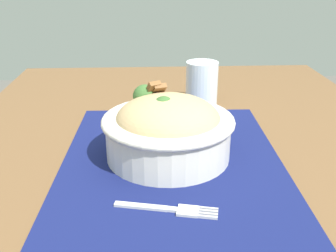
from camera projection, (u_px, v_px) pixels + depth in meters
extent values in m
cube|color=brown|center=(188.00, 167.00, 0.63)|extent=(1.15, 0.82, 0.04)
cylinder|color=brown|center=(58.00, 192.00, 1.24)|extent=(0.04, 0.04, 0.69)
cylinder|color=brown|center=(279.00, 186.00, 1.27)|extent=(0.04, 0.04, 0.69)
cube|color=#11194C|center=(172.00, 163.00, 0.61)|extent=(0.46, 0.35, 0.00)
cylinder|color=silver|center=(168.00, 136.00, 0.61)|extent=(0.19, 0.19, 0.07)
torus|color=silver|center=(168.00, 120.00, 0.60)|extent=(0.20, 0.20, 0.01)
ellipsoid|color=tan|center=(168.00, 119.00, 0.60)|extent=(0.22, 0.22, 0.07)
sphere|color=#375F2B|center=(164.00, 108.00, 0.59)|extent=(0.04, 0.04, 0.04)
sphere|color=#375F2B|center=(145.00, 96.00, 0.63)|extent=(0.04, 0.04, 0.04)
cylinder|color=orange|center=(181.00, 115.00, 0.57)|extent=(0.02, 0.03, 0.01)
cube|color=brown|center=(157.00, 92.00, 0.64)|extent=(0.04, 0.03, 0.04)
cube|color=brown|center=(151.00, 92.00, 0.63)|extent=(0.04, 0.04, 0.04)
cube|color=silver|center=(141.00, 206.00, 0.49)|extent=(0.02, 0.07, 0.00)
cube|color=silver|center=(173.00, 209.00, 0.49)|extent=(0.01, 0.01, 0.00)
cube|color=silver|center=(188.00, 211.00, 0.48)|extent=(0.03, 0.03, 0.00)
cube|color=silver|center=(208.00, 217.00, 0.47)|extent=(0.01, 0.02, 0.00)
cube|color=silver|center=(208.00, 214.00, 0.48)|extent=(0.01, 0.02, 0.00)
cube|color=silver|center=(208.00, 211.00, 0.48)|extent=(0.01, 0.02, 0.00)
cube|color=silver|center=(209.00, 209.00, 0.49)|extent=(0.01, 0.02, 0.00)
cylinder|color=silver|center=(202.00, 83.00, 0.84)|extent=(0.07, 0.07, 0.09)
cylinder|color=silver|center=(201.00, 95.00, 0.85)|extent=(0.06, 0.06, 0.04)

